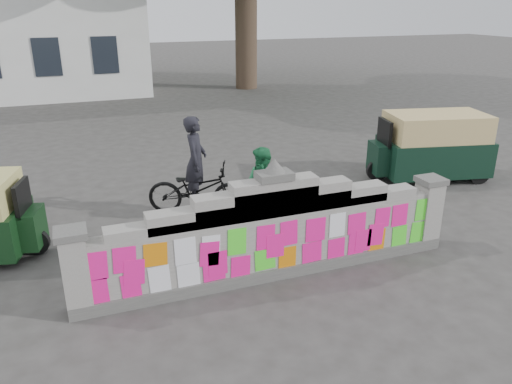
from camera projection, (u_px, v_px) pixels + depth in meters
ground at (273, 275)px, 8.27m from camera, size 100.00×100.00×0.00m
parapet_wall at (274, 234)px, 8.00m from camera, size 6.48×0.44×2.01m
cyclist_bike at (197, 189)px, 10.48m from camera, size 2.20×1.49×1.09m
cyclist_rider at (196, 172)px, 10.34m from camera, size 0.67×0.80×1.85m
pedestrian at (263, 189)px, 9.73m from camera, size 0.91×0.99×1.64m
rickshaw_right at (431, 145)px, 12.48m from camera, size 3.10×1.92×1.66m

